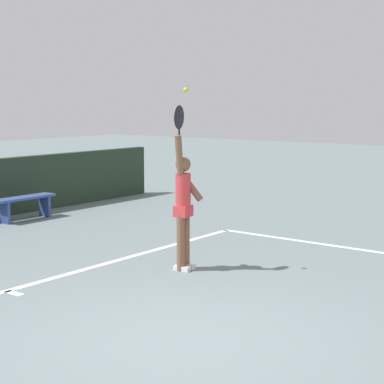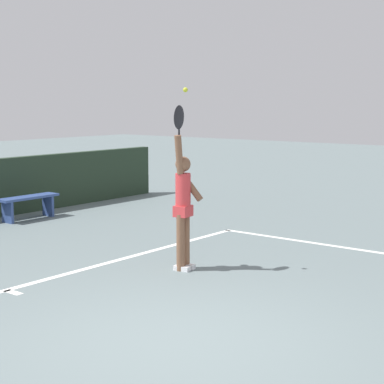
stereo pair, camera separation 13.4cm
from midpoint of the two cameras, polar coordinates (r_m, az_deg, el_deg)
ground_plane at (r=6.88m, az=-1.72°, el=-12.87°), size 60.00×60.00×0.00m
court_lines at (r=6.94m, az=-2.41°, el=-12.66°), size 10.23×5.69×0.00m
tennis_player at (r=9.38m, az=-1.19°, el=-0.95°), size 0.48×0.41×2.42m
tennis_ball at (r=9.14m, az=-0.99°, el=8.96°), size 0.07×0.07×0.07m
courtside_bench_near at (r=13.90m, az=-14.73°, el=-0.89°), size 1.37×0.36×0.49m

